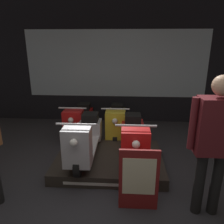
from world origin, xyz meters
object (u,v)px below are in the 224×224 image
(scooter_backrow_0, at_px, (80,120))
(scooter_backrow_1, at_px, (116,121))
(person_right_browsing, at_px, (215,137))
(scooter_display_left, at_px, (85,138))
(scooter_display_right, at_px, (133,139))
(price_sign_board, at_px, (139,180))

(scooter_backrow_0, relative_size, scooter_backrow_1, 1.00)
(person_right_browsing, bearing_deg, scooter_backrow_1, 117.28)
(scooter_backrow_0, bearing_deg, person_right_browsing, -48.67)
(scooter_display_left, bearing_deg, scooter_display_right, 0.00)
(scooter_display_right, distance_m, price_sign_board, 1.02)
(scooter_display_left, height_order, price_sign_board, scooter_display_left)
(scooter_display_left, height_order, scooter_backrow_1, scooter_display_left)
(scooter_display_right, height_order, price_sign_board, scooter_display_right)
(scooter_backrow_0, bearing_deg, scooter_display_right, -48.52)
(scooter_display_right, height_order, scooter_backrow_0, scooter_display_right)
(person_right_browsing, height_order, price_sign_board, person_right_browsing)
(scooter_display_left, xyz_separation_m, scooter_backrow_1, (0.48, 1.38, -0.19))
(scooter_display_left, relative_size, scooter_display_right, 1.00)
(scooter_display_left, height_order, person_right_browsing, person_right_browsing)
(scooter_display_right, bearing_deg, scooter_backrow_0, 131.48)
(scooter_display_left, bearing_deg, scooter_backrow_1, 70.71)
(scooter_display_right, distance_m, scooter_backrow_0, 1.85)
(scooter_backrow_0, bearing_deg, price_sign_board, -62.27)
(scooter_backrow_0, bearing_deg, scooter_backrow_1, 0.00)
(scooter_display_right, relative_size, price_sign_board, 1.92)
(person_right_browsing, bearing_deg, scooter_display_left, 149.37)
(scooter_display_right, relative_size, scooter_backrow_1, 1.00)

